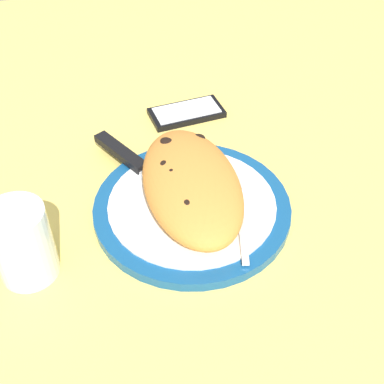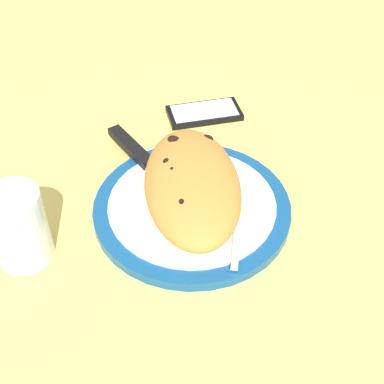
% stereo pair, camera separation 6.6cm
% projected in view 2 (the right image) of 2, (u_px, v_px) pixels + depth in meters
% --- Properties ---
extents(ground_plane, '(1.50, 1.50, 0.03)m').
position_uv_depth(ground_plane, '(192.00, 219.00, 0.73)').
color(ground_plane, '#EACC60').
extents(plate, '(0.27, 0.27, 0.02)m').
position_uv_depth(plate, '(192.00, 207.00, 0.72)').
color(plate, navy).
rests_on(plate, ground_plane).
extents(calzone, '(0.25, 0.16, 0.06)m').
position_uv_depth(calzone, '(189.00, 184.00, 0.70)').
color(calzone, orange).
rests_on(calzone, plate).
extents(fork, '(0.18, 0.03, 0.00)m').
position_uv_depth(fork, '(239.00, 209.00, 0.70)').
color(fork, silver).
rests_on(fork, plate).
extents(knife, '(0.21, 0.17, 0.01)m').
position_uv_depth(knife, '(143.00, 159.00, 0.77)').
color(knife, silver).
rests_on(knife, plate).
extents(smartphone, '(0.09, 0.14, 0.01)m').
position_uv_depth(smartphone, '(204.00, 113.00, 0.89)').
color(smartphone, black).
rests_on(smartphone, ground_plane).
extents(water_glass, '(0.07, 0.07, 0.10)m').
position_uv_depth(water_glass, '(19.00, 230.00, 0.64)').
color(water_glass, silver).
rests_on(water_glass, ground_plane).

